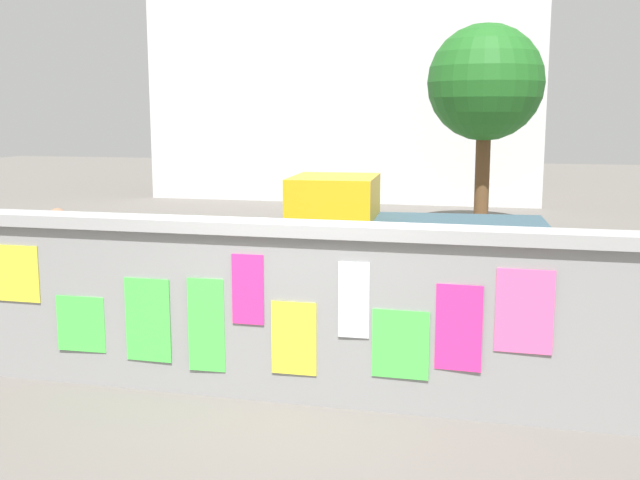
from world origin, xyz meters
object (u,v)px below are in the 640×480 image
Objects in this scene: auto_rickshaw_truck at (402,243)px; tree_roadside at (485,84)px; person_walking at (60,260)px; bicycle_far at (207,303)px; bicycle_near at (165,263)px.

tree_roadside is (0.85, 7.82, 2.55)m from auto_rickshaw_truck.
bicycle_far is at bearing 23.76° from person_walking.
bicycle_near is at bearing -121.88° from tree_roadside.
bicycle_far is (-2.20, -2.02, -0.54)m from auto_rickshaw_truck.
tree_roadside is at bearing 83.78° from auto_rickshaw_truck.
bicycle_far is 1.86m from person_walking.
auto_rickshaw_truck is at bearing -96.22° from tree_roadside.
auto_rickshaw_truck reaches higher than person_walking.
tree_roadside is (4.71, 7.57, 3.08)m from bicycle_near.
auto_rickshaw_truck is 3.90m from bicycle_near.
bicycle_far is (1.65, -2.27, 0.00)m from bicycle_near.
tree_roadside reaches higher than person_walking.
tree_roadside reaches higher than bicycle_far.
auto_rickshaw_truck is 3.04m from bicycle_far.
bicycle_far is at bearing -137.42° from auto_rickshaw_truck.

